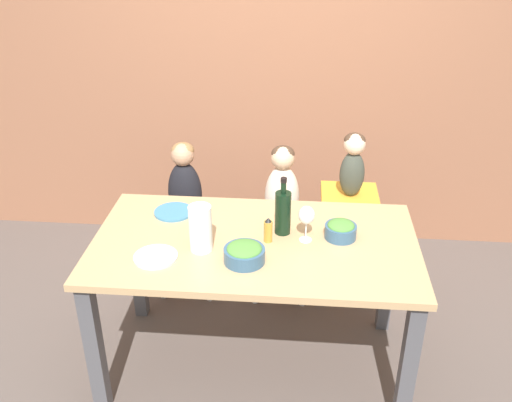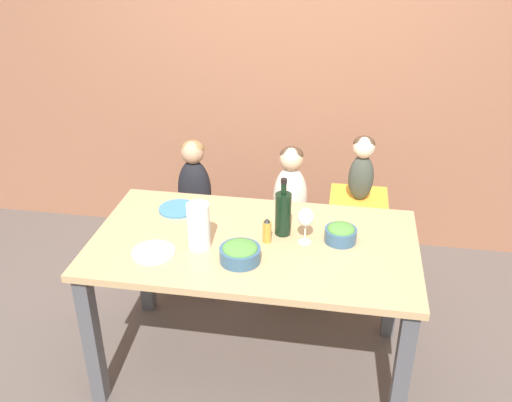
{
  "view_description": "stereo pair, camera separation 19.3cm",
  "coord_description": "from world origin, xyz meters",
  "px_view_note": "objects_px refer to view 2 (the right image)",
  "views": [
    {
      "loc": [
        0.2,
        -2.3,
        2.22
      ],
      "look_at": [
        0.0,
        0.06,
        0.96
      ],
      "focal_mm": 40.0,
      "sensor_mm": 36.0,
      "label": 1
    },
    {
      "loc": [
        0.39,
        -2.28,
        2.22
      ],
      "look_at": [
        0.0,
        0.06,
        0.96
      ],
      "focal_mm": 40.0,
      "sensor_mm": 36.0,
      "label": 2
    }
  ],
  "objects_px": {
    "wine_glass_near": "(306,218)",
    "dinner_plate_front_left": "(153,252)",
    "paper_towel_roll": "(199,226)",
    "dinner_plate_back_left": "(178,209)",
    "salad_bowl_large": "(240,252)",
    "person_child_left": "(194,181)",
    "chair_far_center": "(289,237)",
    "person_baby_right": "(362,165)",
    "chair_right_highchair": "(357,222)",
    "salad_bowl_small": "(341,233)",
    "chair_far_left": "(197,229)",
    "person_child_center": "(290,188)",
    "wine_bottle": "(283,213)"
  },
  "relations": [
    {
      "from": "wine_bottle",
      "to": "paper_towel_roll",
      "type": "xyz_separation_m",
      "value": [
        -0.37,
        -0.18,
        -0.0
      ]
    },
    {
      "from": "chair_far_left",
      "to": "chair_right_highchair",
      "type": "height_order",
      "value": "chair_right_highchair"
    },
    {
      "from": "salad_bowl_large",
      "to": "dinner_plate_back_left",
      "type": "height_order",
      "value": "salad_bowl_large"
    },
    {
      "from": "person_child_center",
      "to": "dinner_plate_back_left",
      "type": "distance_m",
      "value": 0.7
    },
    {
      "from": "wine_bottle",
      "to": "salad_bowl_small",
      "type": "xyz_separation_m",
      "value": [
        0.28,
        -0.02,
        -0.07
      ]
    },
    {
      "from": "chair_right_highchair",
      "to": "person_baby_right",
      "type": "relative_size",
      "value": 1.82
    },
    {
      "from": "chair_far_center",
      "to": "chair_right_highchair",
      "type": "distance_m",
      "value": 0.42
    },
    {
      "from": "dinner_plate_front_left",
      "to": "person_baby_right",
      "type": "bearing_deg",
      "value": 42.59
    },
    {
      "from": "paper_towel_roll",
      "to": "dinner_plate_back_left",
      "type": "bearing_deg",
      "value": 121.61
    },
    {
      "from": "paper_towel_roll",
      "to": "wine_glass_near",
      "type": "relative_size",
      "value": 1.23
    },
    {
      "from": "person_child_left",
      "to": "salad_bowl_large",
      "type": "height_order",
      "value": "person_child_left"
    },
    {
      "from": "salad_bowl_large",
      "to": "person_child_center",
      "type": "bearing_deg",
      "value": 81.13
    },
    {
      "from": "person_baby_right",
      "to": "dinner_plate_front_left",
      "type": "height_order",
      "value": "person_baby_right"
    },
    {
      "from": "person_child_left",
      "to": "paper_towel_roll",
      "type": "bearing_deg",
      "value": -72.92
    },
    {
      "from": "chair_far_center",
      "to": "dinner_plate_back_left",
      "type": "xyz_separation_m",
      "value": [
        -0.54,
        -0.44,
        0.38
      ]
    },
    {
      "from": "person_child_left",
      "to": "salad_bowl_large",
      "type": "distance_m",
      "value": 0.96
    },
    {
      "from": "person_baby_right",
      "to": "dinner_plate_front_left",
      "type": "xyz_separation_m",
      "value": [
        -0.93,
        -0.86,
        -0.13
      ]
    },
    {
      "from": "chair_right_highchair",
      "to": "wine_glass_near",
      "type": "bearing_deg",
      "value": -111.7
    },
    {
      "from": "salad_bowl_small",
      "to": "dinner_plate_front_left",
      "type": "xyz_separation_m",
      "value": [
        -0.84,
        -0.25,
        -0.04
      ]
    },
    {
      "from": "wine_glass_near",
      "to": "dinner_plate_front_left",
      "type": "distance_m",
      "value": 0.72
    },
    {
      "from": "person_child_center",
      "to": "wine_glass_near",
      "type": "distance_m",
      "value": 0.68
    },
    {
      "from": "salad_bowl_small",
      "to": "person_child_center",
      "type": "bearing_deg",
      "value": 116.75
    },
    {
      "from": "person_baby_right",
      "to": "chair_far_center",
      "type": "bearing_deg",
      "value": -179.82
    },
    {
      "from": "dinner_plate_front_left",
      "to": "person_child_left",
      "type": "bearing_deg",
      "value": 92.68
    },
    {
      "from": "chair_right_highchair",
      "to": "paper_towel_roll",
      "type": "height_order",
      "value": "paper_towel_roll"
    },
    {
      "from": "wine_glass_near",
      "to": "person_child_left",
      "type": "bearing_deg",
      "value": 137.98
    },
    {
      "from": "person_child_center",
      "to": "wine_glass_near",
      "type": "height_order",
      "value": "person_child_center"
    },
    {
      "from": "paper_towel_roll",
      "to": "person_child_left",
      "type": "bearing_deg",
      "value": 107.08
    },
    {
      "from": "wine_glass_near",
      "to": "salad_bowl_large",
      "type": "height_order",
      "value": "wine_glass_near"
    },
    {
      "from": "chair_far_left",
      "to": "chair_far_center",
      "type": "height_order",
      "value": "same"
    },
    {
      "from": "person_child_left",
      "to": "wine_glass_near",
      "type": "distance_m",
      "value": 0.98
    },
    {
      "from": "salad_bowl_small",
      "to": "dinner_plate_front_left",
      "type": "height_order",
      "value": "salad_bowl_small"
    },
    {
      "from": "person_child_center",
      "to": "paper_towel_roll",
      "type": "height_order",
      "value": "paper_towel_roll"
    },
    {
      "from": "person_child_left",
      "to": "person_child_center",
      "type": "xyz_separation_m",
      "value": [
        0.58,
        0.0,
        0.0
      ]
    },
    {
      "from": "person_child_left",
      "to": "dinner_plate_front_left",
      "type": "relative_size",
      "value": 2.55
    },
    {
      "from": "salad_bowl_large",
      "to": "salad_bowl_small",
      "type": "bearing_deg",
      "value": 29.03
    },
    {
      "from": "dinner_plate_back_left",
      "to": "salad_bowl_large",
      "type": "bearing_deg",
      "value": -45.07
    },
    {
      "from": "chair_right_highchair",
      "to": "person_child_left",
      "type": "xyz_separation_m",
      "value": [
        -0.97,
        0.0,
        0.19
      ]
    },
    {
      "from": "chair_right_highchair",
      "to": "paper_towel_roll",
      "type": "xyz_separation_m",
      "value": [
        -0.74,
        -0.77,
        0.34
      ]
    },
    {
      "from": "dinner_plate_back_left",
      "to": "person_baby_right",
      "type": "bearing_deg",
      "value": 24.9
    },
    {
      "from": "chair_right_highchair",
      "to": "salad_bowl_small",
      "type": "bearing_deg",
      "value": -98.49
    },
    {
      "from": "paper_towel_roll",
      "to": "salad_bowl_large",
      "type": "distance_m",
      "value": 0.24
    },
    {
      "from": "person_child_left",
      "to": "dinner_plate_front_left",
      "type": "xyz_separation_m",
      "value": [
        0.04,
        -0.86,
        0.05
      ]
    },
    {
      "from": "chair_far_center",
      "to": "dinner_plate_front_left",
      "type": "height_order",
      "value": "dinner_plate_front_left"
    },
    {
      "from": "wine_glass_near",
      "to": "person_child_center",
      "type": "bearing_deg",
      "value": 102.18
    },
    {
      "from": "wine_bottle",
      "to": "paper_towel_roll",
      "type": "height_order",
      "value": "wine_bottle"
    },
    {
      "from": "person_baby_right",
      "to": "dinner_plate_front_left",
      "type": "relative_size",
      "value": 1.9
    },
    {
      "from": "dinner_plate_front_left",
      "to": "wine_bottle",
      "type": "bearing_deg",
      "value": 26.0
    },
    {
      "from": "salad_bowl_small",
      "to": "chair_far_center",
      "type": "bearing_deg",
      "value": 116.78
    },
    {
      "from": "chair_far_center",
      "to": "person_baby_right",
      "type": "bearing_deg",
      "value": 0.18
    }
  ]
}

